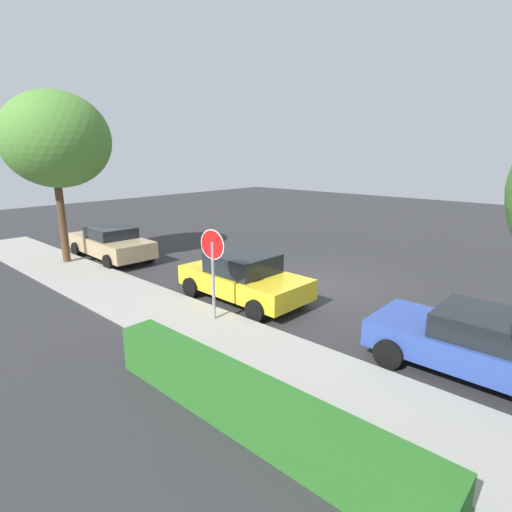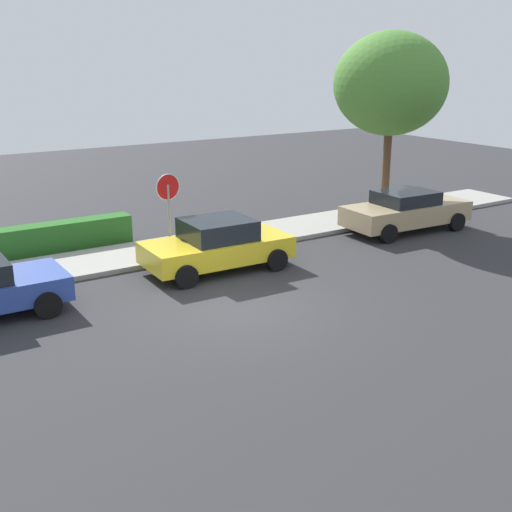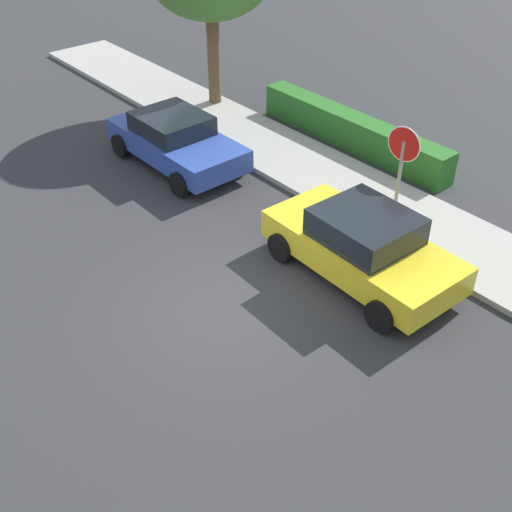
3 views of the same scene
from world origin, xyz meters
name	(u,v)px [view 1 (image 1 of 3)]	position (x,y,z in m)	size (l,w,h in m)	color
ground_plane	(320,285)	(0.00, 0.00, 0.00)	(60.00, 60.00, 0.00)	#2D2D30
sidewalk_curb	(205,331)	(0.00, 5.26, 0.07)	(32.00, 2.40, 0.14)	#9E9B93
stop_sign	(213,260)	(0.31, 4.66, 1.78)	(0.79, 0.10, 2.58)	gray
parked_car_yellow	(243,277)	(0.94, 2.87, 0.75)	(4.23, 2.21, 1.49)	yellow
parked_car_blue	(478,343)	(-5.60, 2.79, 0.71)	(4.15, 2.07, 1.38)	#2D479E
parked_car_tan	(111,243)	(8.62, 3.09, 0.73)	(4.67, 2.19, 1.43)	tan
street_tree_mid_block	(56,140)	(9.06, 4.69, 4.94)	(4.03, 4.03, 6.77)	#513823
front_yard_hedge	(248,405)	(-3.29, 7.17, 0.46)	(6.53, 0.68, 0.92)	#286623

